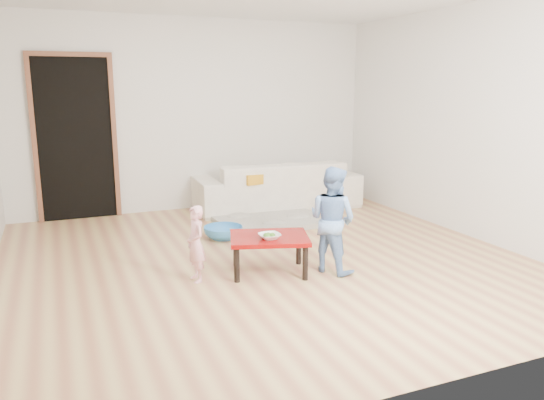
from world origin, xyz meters
TOP-DOWN VIEW (x-y plane):
  - floor at (0.00, 0.00)m, footprint 5.00×5.00m
  - back_wall at (0.00, 2.50)m, footprint 5.00×0.02m
  - right_wall at (2.50, 0.00)m, footprint 0.02×5.00m
  - doorway at (-1.60, 2.48)m, footprint 1.02×0.08m
  - sofa at (1.01, 2.05)m, footprint 2.33×1.00m
  - cushion at (0.61, 1.84)m, footprint 0.56×0.52m
  - red_table at (-0.10, -0.37)m, footprint 0.84×0.72m
  - bowl at (-0.13, -0.46)m, footprint 0.20×0.20m
  - broccoli at (-0.13, -0.46)m, footprint 0.12×0.12m
  - child_pink at (-0.78, -0.32)m, footprint 0.19×0.27m
  - child_blue at (0.46, -0.54)m, footprint 0.55×0.60m
  - basin at (-0.16, 0.86)m, footprint 0.45×0.45m
  - blanket at (0.60, 1.34)m, footprint 1.37×1.16m

SIDE VIEW (x-z plane):
  - floor at x=0.00m, z-range -0.01..0.01m
  - blanket at x=0.60m, z-range 0.00..0.07m
  - basin at x=-0.16m, z-range 0.00..0.14m
  - red_table at x=-0.10m, z-range 0.00..0.36m
  - sofa at x=1.01m, z-range 0.00..0.67m
  - child_pink at x=-0.78m, z-range 0.00..0.69m
  - bowl at x=-0.13m, z-range 0.36..0.40m
  - broccoli at x=-0.13m, z-range 0.36..0.41m
  - child_blue at x=0.46m, z-range 0.00..0.99m
  - cushion at x=0.61m, z-range 0.44..0.57m
  - doorway at x=-1.60m, z-range -0.03..2.08m
  - back_wall at x=0.00m, z-range 0.00..2.60m
  - right_wall at x=2.50m, z-range 0.00..2.60m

